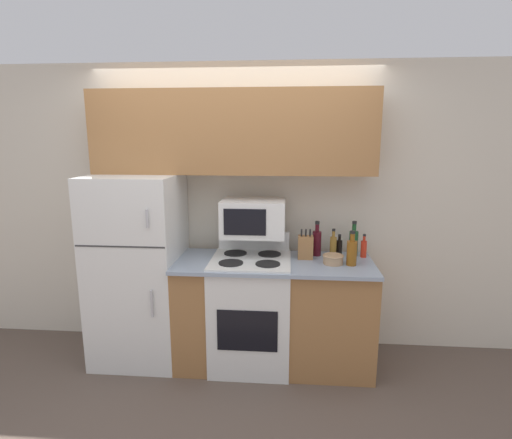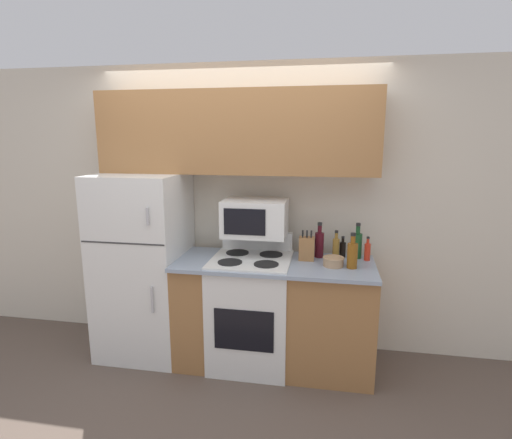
# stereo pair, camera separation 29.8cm
# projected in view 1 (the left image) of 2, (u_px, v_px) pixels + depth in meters

# --- Properties ---
(ground_plane) EXTENTS (12.00, 12.00, 0.00)m
(ground_plane) POSITION_uv_depth(u_px,v_px,m) (227.00, 381.00, 3.20)
(ground_plane) COLOR brown
(wall_back) EXTENTS (8.00, 0.05, 2.55)m
(wall_back) POSITION_uv_depth(u_px,v_px,m) (237.00, 209.00, 3.65)
(wall_back) COLOR beige
(wall_back) RESTS_ON ground_plane
(lower_cabinets) EXTENTS (1.62, 0.66, 0.92)m
(lower_cabinets) POSITION_uv_depth(u_px,v_px,m) (274.00, 312.00, 3.38)
(lower_cabinets) COLOR #9E6B3D
(lower_cabinets) RESTS_ON ground_plane
(refrigerator) EXTENTS (0.73, 0.71, 1.61)m
(refrigerator) POSITION_uv_depth(u_px,v_px,m) (139.00, 268.00, 3.44)
(refrigerator) COLOR white
(refrigerator) RESTS_ON ground_plane
(upper_cabinets) EXTENTS (2.34, 0.35, 0.68)m
(upper_cabinets) POSITION_uv_depth(u_px,v_px,m) (233.00, 133.00, 3.32)
(upper_cabinets) COLOR #9E6B3D
(upper_cabinets) RESTS_ON refrigerator
(stove) EXTENTS (0.65, 0.65, 1.09)m
(stove) POSITION_uv_depth(u_px,v_px,m) (251.00, 310.00, 3.38)
(stove) COLOR white
(stove) RESTS_ON ground_plane
(microwave) EXTENTS (0.53, 0.36, 0.31)m
(microwave) POSITION_uv_depth(u_px,v_px,m) (253.00, 218.00, 3.35)
(microwave) COLOR white
(microwave) RESTS_ON stove
(knife_block) EXTENTS (0.12, 0.09, 0.25)m
(knife_block) POSITION_uv_depth(u_px,v_px,m) (305.00, 247.00, 3.33)
(knife_block) COLOR #9E6B3D
(knife_block) RESTS_ON lower_cabinets
(bowl) EXTENTS (0.17, 0.17, 0.07)m
(bowl) POSITION_uv_depth(u_px,v_px,m) (333.00, 259.00, 3.20)
(bowl) COLOR tan
(bowl) RESTS_ON lower_cabinets
(bottle_soy_sauce) EXTENTS (0.05, 0.05, 0.18)m
(bottle_soy_sauce) POSITION_uv_depth(u_px,v_px,m) (339.00, 247.00, 3.44)
(bottle_soy_sauce) COLOR black
(bottle_soy_sauce) RESTS_ON lower_cabinets
(bottle_hot_sauce) EXTENTS (0.05, 0.05, 0.20)m
(bottle_hot_sauce) POSITION_uv_depth(u_px,v_px,m) (364.00, 248.00, 3.37)
(bottle_hot_sauce) COLOR red
(bottle_hot_sauce) RESTS_ON lower_cabinets
(bottle_vinegar) EXTENTS (0.06, 0.06, 0.24)m
(bottle_vinegar) POSITION_uv_depth(u_px,v_px,m) (333.00, 245.00, 3.39)
(bottle_vinegar) COLOR olive
(bottle_vinegar) RESTS_ON lower_cabinets
(bottle_whiskey) EXTENTS (0.08, 0.08, 0.28)m
(bottle_whiskey) POSITION_uv_depth(u_px,v_px,m) (352.00, 252.00, 3.15)
(bottle_whiskey) COLOR brown
(bottle_whiskey) RESTS_ON lower_cabinets
(bottle_wine_green) EXTENTS (0.08, 0.08, 0.30)m
(bottle_wine_green) POSITION_uv_depth(u_px,v_px,m) (354.00, 242.00, 3.42)
(bottle_wine_green) COLOR #194C23
(bottle_wine_green) RESTS_ON lower_cabinets
(bottle_wine_red) EXTENTS (0.08, 0.08, 0.30)m
(bottle_wine_red) POSITION_uv_depth(u_px,v_px,m) (317.00, 242.00, 3.41)
(bottle_wine_red) COLOR #470F19
(bottle_wine_red) RESTS_ON lower_cabinets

